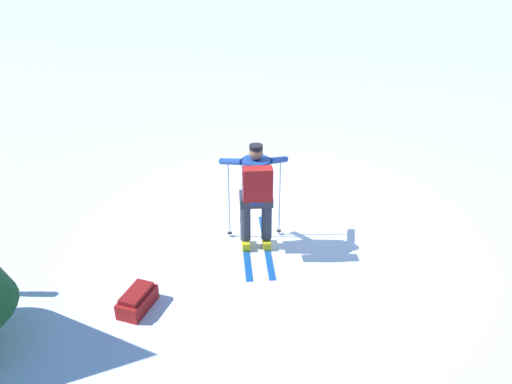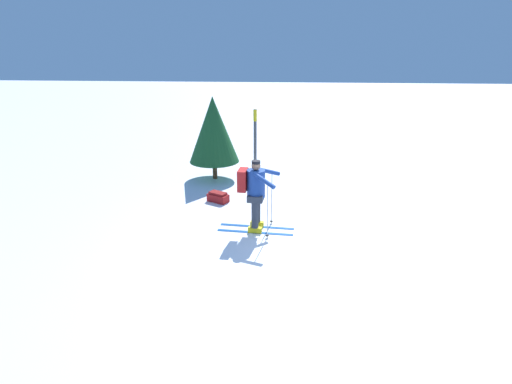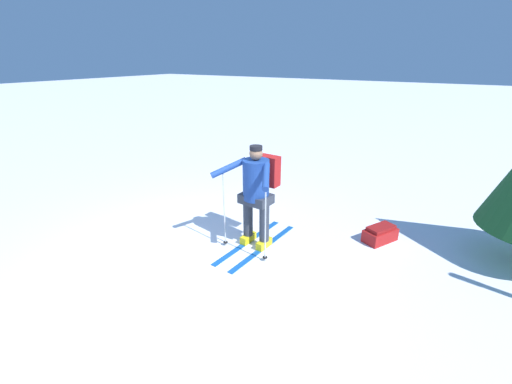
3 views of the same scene
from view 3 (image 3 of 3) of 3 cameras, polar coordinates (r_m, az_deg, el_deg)
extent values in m
plane|color=white|center=(5.26, -10.28, -10.46)|extent=(80.00, 80.00, 0.00)
cube|color=#144C9E|center=(5.39, 1.34, -9.19)|extent=(0.21, 1.68, 0.01)
cube|color=yellow|center=(5.36, 1.35, -8.59)|extent=(0.13, 0.31, 0.12)
cylinder|color=#2D333D|center=(5.17, 1.39, -4.86)|extent=(0.15, 0.15, 0.66)
cube|color=#144C9E|center=(5.54, -1.30, -8.24)|extent=(0.21, 1.68, 0.01)
cube|color=yellow|center=(5.51, -1.31, -7.66)|extent=(0.13, 0.31, 0.12)
cylinder|color=#2D333D|center=(5.33, -1.34, -4.00)|extent=(0.15, 0.15, 0.66)
cube|color=#2D333D|center=(5.11, 0.00, -1.11)|extent=(0.48, 0.36, 0.14)
cylinder|color=navy|center=(5.00, 0.00, 2.06)|extent=(0.39, 0.39, 0.60)
sphere|color=#8C664C|center=(4.88, 0.00, 6.44)|extent=(0.19, 0.19, 0.19)
cylinder|color=black|center=(4.86, 0.00, 7.36)|extent=(0.18, 0.18, 0.06)
cube|color=maroon|center=(5.20, 1.83, 3.64)|extent=(0.40, 0.21, 0.46)
cylinder|color=#B2B7BC|center=(4.77, 1.57, -5.14)|extent=(0.02, 0.02, 1.24)
cylinder|color=black|center=(5.04, 1.50, -10.82)|extent=(0.07, 0.07, 0.01)
cylinder|color=navy|center=(4.60, 1.69, 2.64)|extent=(0.34, 0.53, 0.26)
cylinder|color=#B2B7BC|center=(5.18, -5.31, -2.95)|extent=(0.02, 0.02, 1.24)
cylinder|color=black|center=(5.43, -5.10, -8.33)|extent=(0.07, 0.07, 0.01)
cylinder|color=navy|center=(4.97, -4.56, 4.06)|extent=(0.40, 0.50, 0.26)
cube|color=maroon|center=(5.87, 19.96, -6.77)|extent=(0.51, 0.61, 0.20)
cube|color=maroon|center=(5.81, 20.12, -5.64)|extent=(0.41, 0.51, 0.06)
camera|label=1|loc=(10.30, 25.58, 27.11)|focal=35.00mm
camera|label=2|loc=(11.07, -44.60, 21.59)|focal=28.00mm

